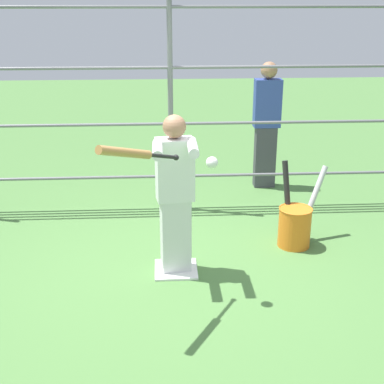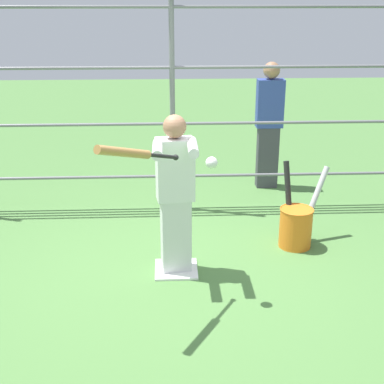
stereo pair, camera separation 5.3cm
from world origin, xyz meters
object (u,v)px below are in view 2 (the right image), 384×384
object	(u,v)px
batter	(175,191)
baseball_bat_swinging	(131,153)
bat_bucket	(296,224)
softball_in_flight	(212,163)
bystander_behind_fence	(269,124)

from	to	relation	value
batter	baseball_bat_swinging	world-z (taller)	baseball_bat_swinging
batter	bat_bucket	bearing A→B (deg)	-158.39
softball_in_flight	bat_bucket	xyz separation A→B (m)	(-0.97, -0.97, -0.98)
baseball_bat_swinging	softball_in_flight	world-z (taller)	baseball_bat_swinging
bystander_behind_fence	bat_bucket	bearing A→B (deg)	89.38
softball_in_flight	bystander_behind_fence	xyz separation A→B (m)	(-0.99, -2.79, -0.35)
batter	softball_in_flight	distance (m)	0.69
softball_in_flight	bat_bucket	size ratio (longest dim) A/B	0.11
batter	baseball_bat_swinging	distance (m)	1.05
bat_bucket	softball_in_flight	bearing A→B (deg)	45.02
bat_bucket	batter	bearing A→B (deg)	21.61
batter	baseball_bat_swinging	size ratio (longest dim) A/B	2.05
batter	bystander_behind_fence	world-z (taller)	bystander_behind_fence
baseball_bat_swinging	bystander_behind_fence	distance (m)	3.55
batter	bystander_behind_fence	distance (m)	2.65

